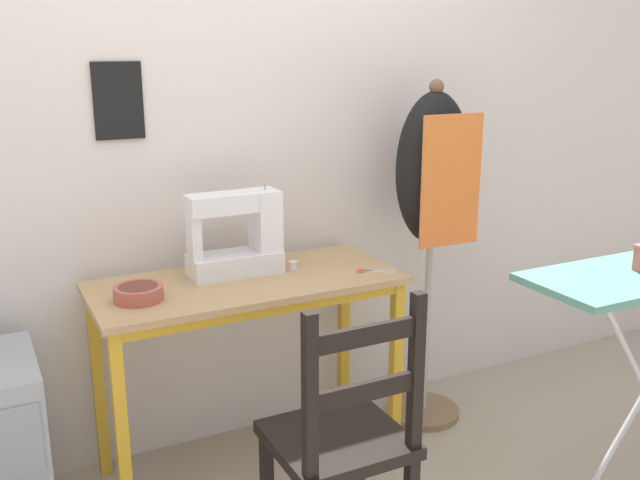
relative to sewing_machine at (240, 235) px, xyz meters
The scene contains 8 objects.
wall_back 0.42m from the sewing_machine, 92.54° to the left, with size 10.00×0.06×2.55m.
sewing_table 0.27m from the sewing_machine, 95.99° to the right, with size 1.12×0.50×0.77m.
sewing_machine is the anchor object (origin of this frame).
fabric_bowl 0.45m from the sewing_machine, 162.96° to the right, with size 0.17×0.17×0.05m.
scissors 0.51m from the sewing_machine, 25.06° to the right, with size 0.14×0.10×0.01m.
thread_spool_near_machine 0.24m from the sewing_machine, 14.25° to the right, with size 0.04×0.04×0.03m.
wooden_chair 0.87m from the sewing_machine, 86.93° to the right, with size 0.40×0.38×0.93m.
dress_form 0.84m from the sewing_machine, ahead, with size 0.33×0.32×1.47m.
Camera 1 is at (-0.87, -2.07, 1.60)m, focal length 40.00 mm.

